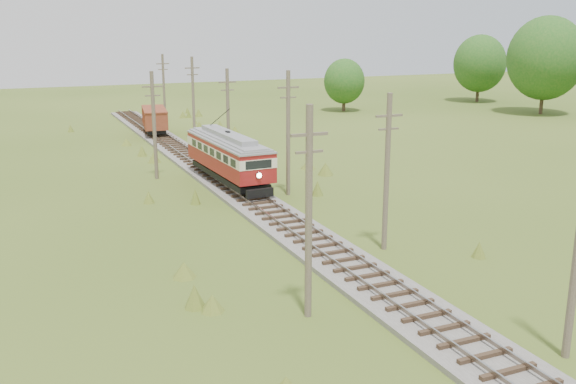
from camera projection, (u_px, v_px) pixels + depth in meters
name	position (u px, v px, depth m)	size (l,w,h in m)	color
railbed_main	(234.00, 187.00, 48.37)	(3.60, 96.00, 0.57)	#605B54
streetcar	(228.00, 154.00, 48.72)	(3.21, 12.16, 5.52)	black
gondola	(155.00, 119.00, 72.08)	(3.60, 7.90, 2.53)	black
gravel_pile	(207.00, 139.00, 66.86)	(3.57, 3.78, 1.30)	gray
utility_pole_r_2	(387.00, 171.00, 34.40)	(1.60, 0.30, 8.60)	brown
utility_pole_r_3	(288.00, 132.00, 45.84)	(1.60, 0.30, 9.00)	brown
utility_pole_r_4	(228.00, 115.00, 57.37)	(1.60, 0.30, 8.40)	brown
utility_pole_r_5	(193.00, 97.00, 69.00)	(1.60, 0.30, 8.90)	brown
utility_pole_r_6	(164.00, 88.00, 80.48)	(1.60, 0.30, 8.70)	brown
utility_pole_l_a	(309.00, 212.00, 26.11)	(1.60, 0.30, 9.00)	brown
utility_pole_l_b	(154.00, 124.00, 50.89)	(1.60, 0.30, 8.60)	brown
tree_right_4	(546.00, 58.00, 88.73)	(10.50, 10.50, 13.53)	#38281C
tree_right_5	(480.00, 63.00, 104.09)	(8.40, 8.40, 10.82)	#38281C
tree_mid_b	(344.00, 81.00, 92.69)	(5.88, 5.88, 7.57)	#38281C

